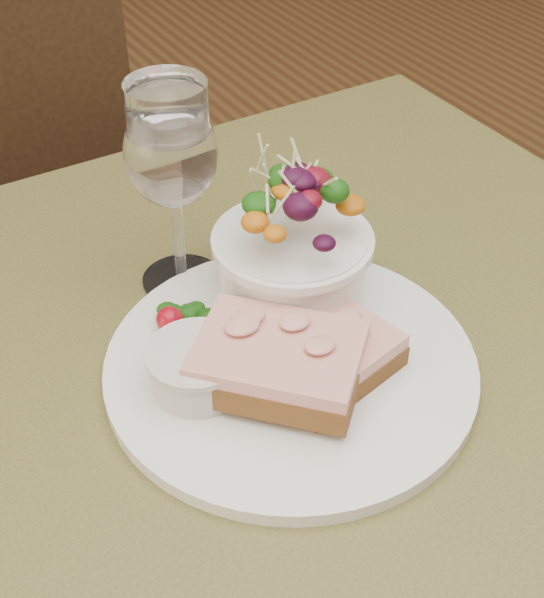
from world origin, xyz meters
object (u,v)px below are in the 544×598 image
salad_bowl (293,238)px  wine_glass (172,160)px  sandwich_back (278,361)px  sandwich_front (328,358)px  cafe_table (303,463)px  dinner_plate (291,366)px  chair_far (22,329)px  ramekin (197,367)px

salad_bowl → wine_glass: (-0.07, 0.08, 0.05)m
sandwich_back → sandwich_front: bearing=35.8°
cafe_table → salad_bowl: (0.04, 0.08, 0.17)m
salad_bowl → wine_glass: wine_glass is taller
wine_glass → cafe_table: bearing=-79.9°
wine_glass → salad_bowl: bearing=-50.1°
sandwich_back → salad_bowl: bearing=99.2°
dinner_plate → salad_bowl: salad_bowl is taller
chair_far → sandwich_back: size_ratio=6.01×
cafe_table → ramekin: size_ratio=11.49×
cafe_table → sandwich_front: sandwich_front is taller
sandwich_back → ramekin: size_ratio=2.15×
sandwich_front → dinner_plate: bearing=111.5°
cafe_table → salad_bowl: size_ratio=6.30×
salad_bowl → sandwich_back: bearing=-127.4°
cafe_table → salad_bowl: bearing=65.6°
sandwich_front → ramekin: size_ratio=1.66×
chair_far → ramekin: chair_far is taller
chair_far → salad_bowl: chair_far is taller
wine_glass → chair_far: bearing=95.9°
ramekin → wine_glass: 0.17m
cafe_table → chair_far: bearing=96.8°
sandwich_back → salad_bowl: size_ratio=1.18×
ramekin → wine_glass: (0.05, 0.13, 0.09)m
cafe_table → chair_far: 0.80m
cafe_table → salad_bowl: salad_bowl is taller
dinner_plate → salad_bowl: size_ratio=2.28×
chair_far → wine_glass: (0.06, -0.55, 0.58)m
cafe_table → dinner_plate: bearing=112.2°
chair_far → dinner_plate: bearing=112.9°
sandwich_front → ramekin: bearing=144.7°
sandwich_front → chair_far: bearing=84.6°
sandwich_back → wine_glass: bearing=136.8°
chair_far → dinner_plate: 0.84m
chair_far → ramekin: 0.84m
chair_far → salad_bowl: (0.12, -0.63, 0.53)m
sandwich_back → salad_bowl: 0.11m
sandwich_back → cafe_table: bearing=53.3°
sandwich_front → salad_bowl: 0.11m
cafe_table → wine_glass: size_ratio=4.57×
sandwich_back → wine_glass: wine_glass is taller
cafe_table → sandwich_front: bearing=-43.4°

